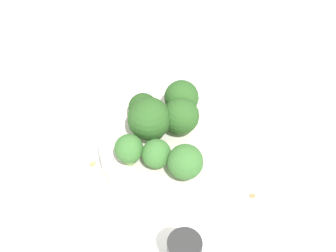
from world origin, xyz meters
The scene contains 12 objects.
ground_plane centered at (0.00, 0.00, 0.00)m, with size 3.00×3.00×0.00m, color white.
bowl centered at (0.00, 0.00, 0.02)m, with size 0.18×0.18×0.04m, color silver.
broccoli_floret_0 centered at (0.04, -0.04, 0.07)m, with size 0.04×0.04×0.05m.
broccoli_floret_1 centered at (0.00, 0.05, 0.07)m, with size 0.05×0.05×0.06m.
broccoli_floret_2 centered at (0.01, 0.02, 0.07)m, with size 0.05×0.05×0.06m.
broccoli_floret_3 centered at (0.00, -0.04, 0.07)m, with size 0.04×0.04×0.04m.
broccoli_floret_4 centered at (-0.03, 0.00, 0.08)m, with size 0.06×0.06×0.06m.
broccoli_floret_5 centered at (-0.03, -0.05, 0.07)m, with size 0.04×0.04×0.05m.
broccoli_floret_6 centered at (-0.04, 0.02, 0.07)m, with size 0.04×0.04×0.05m.
almond_crumb_0 centered at (0.12, -0.02, 0.00)m, with size 0.01×0.00×0.01m, color #AD7F4C.
almond_crumb_1 centered at (-0.09, 0.07, 0.00)m, with size 0.01×0.01×0.01m, color olive.
almond_crumb_2 centered at (-0.10, -0.04, 0.00)m, with size 0.01×0.01×0.01m, color tan.
Camera 1 is at (0.13, -0.36, 0.53)m, focal length 50.00 mm.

